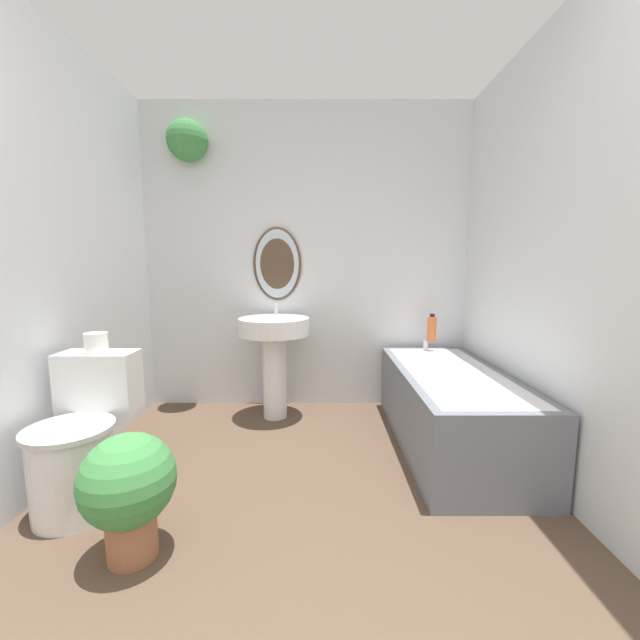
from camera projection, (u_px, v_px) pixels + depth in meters
wall_back at (296, 251)px, 3.15m from camera, size 2.68×0.31×2.40m
wall_right at (587, 253)px, 1.75m from camera, size 0.06×2.93×2.40m
toilet at (79, 443)px, 1.86m from camera, size 0.38×0.55×0.71m
pedestal_sink at (272, 345)px, 2.92m from camera, size 0.52×0.52×0.86m
bathtub at (449, 406)px, 2.50m from camera, size 0.65×1.46×0.56m
shampoo_bottle at (430, 328)px, 3.04m from camera, size 0.07×0.07×0.21m
potted_plant at (126, 487)px, 1.51m from camera, size 0.36×0.36×0.50m
toilet_paper_roll at (94, 343)px, 1.99m from camera, size 0.11×0.11×0.10m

